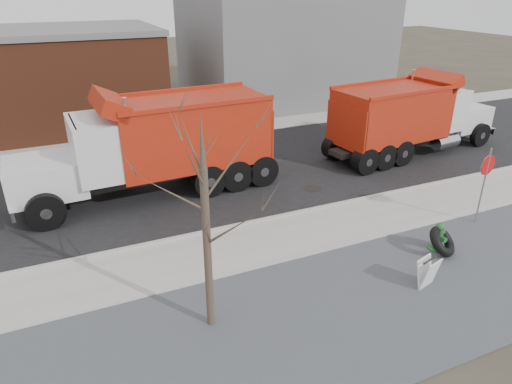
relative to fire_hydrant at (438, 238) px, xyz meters
name	(u,v)px	position (x,y,z in m)	size (l,w,h in m)	color
ground	(281,244)	(-4.16, 2.24, -0.43)	(120.00, 120.00, 0.00)	#383328
gravel_verge	(345,310)	(-4.16, -1.26, -0.41)	(60.00, 5.00, 0.03)	slate
sidewalk	(278,239)	(-4.16, 2.49, -0.40)	(60.00, 2.50, 0.06)	#9E9B93
curb	(261,221)	(-4.16, 3.79, -0.37)	(60.00, 0.15, 0.11)	#9E9B93
road	(215,173)	(-4.16, 8.54, -0.42)	(60.00, 9.40, 0.02)	black
far_sidewalk	(179,136)	(-4.16, 14.24, -0.40)	(60.00, 2.00, 0.06)	#9E9B93
building_grey	(281,38)	(4.84, 20.24, 3.57)	(12.00, 10.00, 8.00)	slate
bare_tree	(205,199)	(-7.36, -0.36, 2.87)	(3.20, 3.20, 5.20)	#382D23
fire_hydrant	(438,238)	(0.00, 0.00, 0.00)	(0.53, 0.51, 0.93)	#296D31
truck_tire	(442,241)	(-0.08, -0.22, 0.01)	(1.28, 1.24, 0.90)	black
stop_sign	(486,173)	(2.46, 0.78, 1.40)	(0.72, 0.14, 2.67)	gray
sandwich_board	(428,273)	(-1.66, -1.32, 0.03)	(0.69, 0.54, 0.85)	white
dump_truck_red_a	(410,115)	(5.00, 7.30, 1.44)	(9.23, 3.35, 3.68)	black
dump_truck_red_b	(157,142)	(-6.67, 7.58, 1.62)	(9.72, 3.17, 4.03)	black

